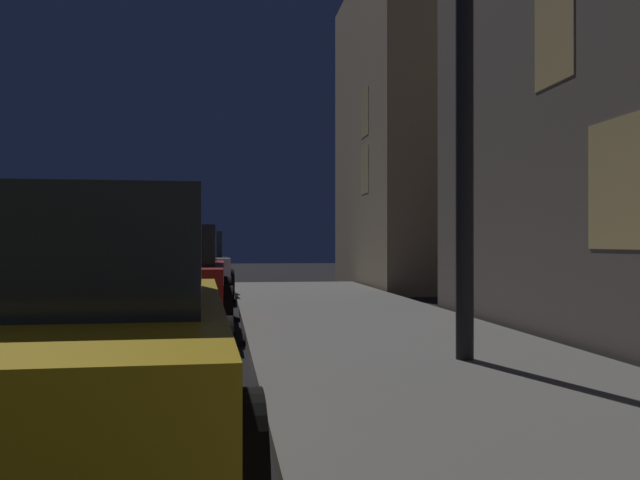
# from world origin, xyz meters

# --- Properties ---
(car_yellow_cab) EXTENTS (2.08, 4.24, 1.43)m
(car_yellow_cab) POSITION_xyz_m (2.85, 3.21, 0.72)
(car_yellow_cab) COLOR gold
(car_yellow_cab) RESTS_ON ground
(car_red) EXTENTS (2.05, 4.04, 1.43)m
(car_red) POSITION_xyz_m (2.85, 9.43, 0.70)
(car_red) COLOR maroon
(car_red) RESTS_ON ground
(car_white) EXTENTS (2.26, 4.58, 1.43)m
(car_white) POSITION_xyz_m (2.85, 15.24, 0.71)
(car_white) COLOR silver
(car_white) RESTS_ON ground
(building_far) EXTENTS (6.74, 7.13, 8.40)m
(building_far) POSITION_xyz_m (10.67, 17.91, 4.20)
(building_far) COLOR #998466
(building_far) RESTS_ON ground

